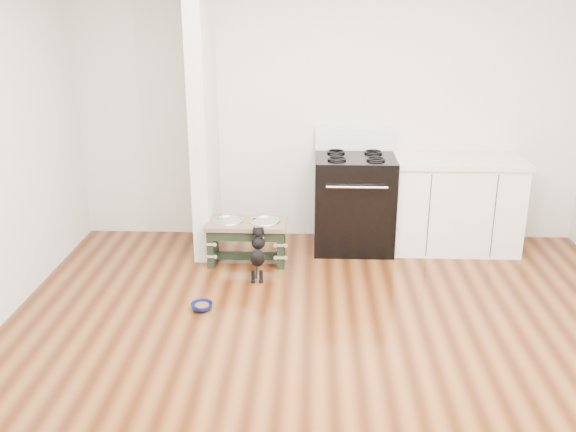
{
  "coord_description": "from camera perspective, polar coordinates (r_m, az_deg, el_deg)",
  "views": [
    {
      "loc": [
        -0.15,
        -3.79,
        2.38
      ],
      "look_at": [
        -0.36,
        1.36,
        0.59
      ],
      "focal_mm": 40.0,
      "sensor_mm": 36.0,
      "label": 1
    }
  ],
  "objects": [
    {
      "name": "dog_feeder",
      "position": [
        5.93,
        -3.68,
        -1.57
      ],
      "size": [
        0.73,
        0.39,
        0.42
      ],
      "color": "black",
      "rests_on": "ground"
    },
    {
      "name": "floor_bowl",
      "position": [
        5.19,
        -7.67,
        -7.98
      ],
      "size": [
        0.2,
        0.2,
        0.06
      ],
      "rotation": [
        0.0,
        0.0,
        0.15
      ],
      "color": "navy",
      "rests_on": "ground"
    },
    {
      "name": "partition_wall",
      "position": [
        6.07,
        -7.53,
        9.21
      ],
      "size": [
        0.15,
        0.8,
        2.7
      ],
      "primitive_type": "cube",
      "color": "silver",
      "rests_on": "ground"
    },
    {
      "name": "ground",
      "position": [
        4.48,
        3.97,
        -12.99
      ],
      "size": [
        5.0,
        5.0,
        0.0
      ],
      "primitive_type": "plane",
      "color": "#411D0B",
      "rests_on": "ground"
    },
    {
      "name": "room_shell",
      "position": [
        3.87,
        4.52,
        7.77
      ],
      "size": [
        5.0,
        5.0,
        5.0
      ],
      "color": "silver",
      "rests_on": "ground"
    },
    {
      "name": "puppy",
      "position": [
        5.62,
        -2.7,
        -3.19
      ],
      "size": [
        0.13,
        0.38,
        0.45
      ],
      "color": "black",
      "rests_on": "ground"
    },
    {
      "name": "cabinet_run",
      "position": [
        6.42,
        14.62,
        1.05
      ],
      "size": [
        1.24,
        0.64,
        0.91
      ],
      "color": "white",
      "rests_on": "ground"
    },
    {
      "name": "oven_range",
      "position": [
        6.26,
        5.88,
        1.35
      ],
      "size": [
        0.76,
        0.69,
        1.14
      ],
      "color": "black",
      "rests_on": "ground"
    }
  ]
}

